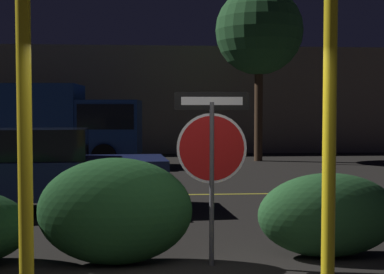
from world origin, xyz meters
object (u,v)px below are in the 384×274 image
at_px(yellow_pole_right, 329,131).
at_px(passing_car_2, 45,171).
at_px(hedge_bush_2, 115,211).
at_px(hedge_bush_3, 329,215).
at_px(yellow_pole_left, 25,125).
at_px(stop_sign, 212,146).
at_px(tree_0, 259,32).
at_px(delivery_truck, 61,122).
at_px(street_lamp, 334,29).

xyz_separation_m(yellow_pole_right, passing_car_2, (-3.71, 5.46, -0.94)).
relative_size(hedge_bush_2, hedge_bush_3, 1.02).
relative_size(hedge_bush_2, passing_car_2, 0.40).
bearing_deg(yellow_pole_left, yellow_pole_right, 1.12).
bearing_deg(stop_sign, passing_car_2, 127.21).
xyz_separation_m(hedge_bush_2, hedge_bush_3, (2.76, 0.15, -0.12)).
relative_size(stop_sign, passing_car_2, 0.45).
bearing_deg(tree_0, hedge_bush_3, -97.56).
bearing_deg(yellow_pole_left, hedge_bush_3, 29.59).
bearing_deg(hedge_bush_3, stop_sign, -169.99).
distance_m(delivery_truck, tree_0, 8.21).
relative_size(yellow_pole_left, hedge_bush_3, 1.90).
bearing_deg(hedge_bush_2, yellow_pole_left, -110.44).
bearing_deg(street_lamp, yellow_pole_left, -118.58).
bearing_deg(tree_0, stop_sign, -103.63).
bearing_deg(passing_car_2, yellow_pole_right, 29.69).
height_order(stop_sign, passing_car_2, stop_sign).
distance_m(yellow_pole_right, street_lamp, 15.16).
distance_m(yellow_pole_right, tree_0, 16.14).
bearing_deg(street_lamp, stop_sign, -115.09).
height_order(hedge_bush_3, delivery_truck, delivery_truck).
xyz_separation_m(hedge_bush_3, delivery_truck, (-5.49, 12.28, 0.99)).
height_order(delivery_truck, tree_0, tree_0).
bearing_deg(street_lamp, delivery_truck, 178.99).
bearing_deg(hedge_bush_2, stop_sign, -6.08).
xyz_separation_m(hedge_bush_3, passing_car_2, (-4.35, 3.57, 0.22)).
relative_size(yellow_pole_right, hedge_bush_2, 1.79).
relative_size(yellow_pole_right, street_lamp, 0.51).
relative_size(stop_sign, delivery_truck, 0.38).
distance_m(hedge_bush_2, passing_car_2, 4.05).
bearing_deg(yellow_pole_right, tree_0, 81.02).
bearing_deg(yellow_pole_right, passing_car_2, 124.18).
bearing_deg(tree_0, yellow_pole_right, -98.98).
distance_m(yellow_pole_left, hedge_bush_2, 2.22).
bearing_deg(hedge_bush_2, hedge_bush_3, 3.13).
distance_m(yellow_pole_right, hedge_bush_3, 2.32).
distance_m(stop_sign, yellow_pole_right, 1.88).
bearing_deg(hedge_bush_3, yellow_pole_right, -108.86).
relative_size(yellow_pole_left, yellow_pole_right, 1.04).
height_order(passing_car_2, street_lamp, street_lamp).
relative_size(stop_sign, tree_0, 0.32).
bearing_deg(yellow_pole_right, hedge_bush_3, 71.14).
relative_size(yellow_pole_left, delivery_truck, 0.63).
distance_m(stop_sign, hedge_bush_2, 1.45).
distance_m(yellow_pole_left, delivery_truck, 14.38).
bearing_deg(stop_sign, yellow_pole_right, -58.86).
relative_size(street_lamp, tree_0, 1.01).
height_order(yellow_pole_left, yellow_pole_right, yellow_pole_left).
relative_size(hedge_bush_3, tree_0, 0.28).
bearing_deg(hedge_bush_2, passing_car_2, 113.21).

